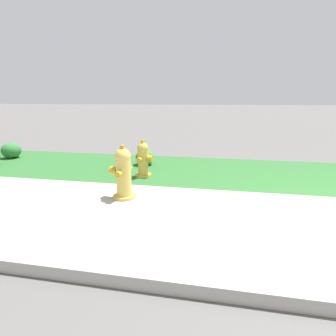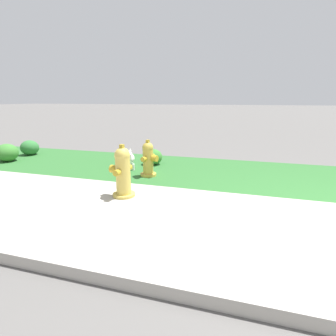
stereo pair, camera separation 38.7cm
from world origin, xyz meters
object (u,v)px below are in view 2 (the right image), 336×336
object	(u,v)px
shrub_bush_mid_verge	(30,148)
small_white_dog	(129,158)
shrub_bush_near_lamp	(7,153)
fire_hydrant_by_grass_verge	(123,172)
shrub_bush_far_verge	(153,157)
fire_hydrant_at_driveway	(148,159)

from	to	relation	value
shrub_bush_mid_verge	small_white_dog	bearing A→B (deg)	-10.10
small_white_dog	shrub_bush_near_lamp	distance (m)	3.02
fire_hydrant_by_grass_verge	shrub_bush_far_verge	distance (m)	2.01
small_white_dog	shrub_bush_near_lamp	world-z (taller)	small_white_dog
shrub_bush_far_verge	fire_hydrant_by_grass_verge	bearing A→B (deg)	-83.32
small_white_dog	shrub_bush_mid_verge	size ratio (longest dim) A/B	1.03
small_white_dog	shrub_bush_far_verge	xyz separation A→B (m)	(0.36, 0.48, -0.06)
small_white_dog	shrub_bush_far_verge	distance (m)	0.60
fire_hydrant_at_driveway	small_white_dog	size ratio (longest dim) A/B	1.50
shrub_bush_mid_verge	shrub_bush_far_verge	xyz separation A→B (m)	(3.43, -0.07, -0.02)
shrub_bush_far_verge	shrub_bush_near_lamp	bearing A→B (deg)	-168.70
fire_hydrant_at_driveway	shrub_bush_mid_verge	distance (m)	3.76
fire_hydrant_at_driveway	fire_hydrant_by_grass_verge	world-z (taller)	fire_hydrant_by_grass_verge
fire_hydrant_by_grass_verge	small_white_dog	size ratio (longest dim) A/B	1.72
shrub_bush_near_lamp	shrub_bush_far_verge	xyz separation A→B (m)	(3.37, 0.67, -0.03)
shrub_bush_near_lamp	shrub_bush_far_verge	bearing A→B (deg)	11.30
fire_hydrant_at_driveway	small_white_dog	xyz separation A→B (m)	(-0.57, 0.39, -0.10)
shrub_bush_near_lamp	shrub_bush_mid_verge	distance (m)	0.74
fire_hydrant_at_driveway	shrub_bush_near_lamp	size ratio (longest dim) A/B	1.42
shrub_bush_near_lamp	fire_hydrant_by_grass_verge	bearing A→B (deg)	-20.06
fire_hydrant_at_driveway	shrub_bush_far_verge	world-z (taller)	fire_hydrant_at_driveway
small_white_dog	shrub_bush_mid_verge	distance (m)	3.12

